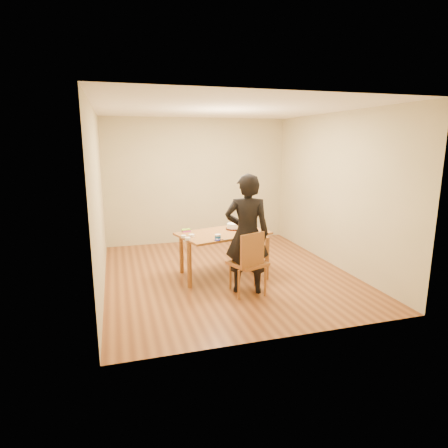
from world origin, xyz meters
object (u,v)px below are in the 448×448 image
object	(u,v)px
cake	(234,226)
person	(247,234)
cake_plate	(234,229)
dining_chair	(248,263)
dining_table	(223,234)

from	to	relation	value
cake	person	world-z (taller)	person
cake	cake_plate	bearing A→B (deg)	-135.00
cake	dining_chair	bearing A→B (deg)	-95.03
dining_chair	cake_plate	world-z (taller)	cake_plate
dining_table	cake	world-z (taller)	cake
dining_table	cake_plate	xyz separation A→B (m)	(0.23, 0.17, 0.03)
cake_plate	cake	size ratio (longest dim) A/B	1.16
cake	person	xyz separation A→B (m)	(-0.08, -0.90, 0.08)
person	cake_plate	bearing A→B (deg)	-75.64
cake	person	size ratio (longest dim) A/B	0.13
dining_table	dining_chair	world-z (taller)	dining_table
dining_table	person	distance (m)	0.76
cake_plate	cake	bearing A→B (deg)	45.00
dining_table	cake_plate	bearing A→B (deg)	20.46
person	dining_table	bearing A→B (deg)	-58.74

